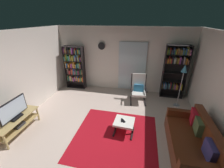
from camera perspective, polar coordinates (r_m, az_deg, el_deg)
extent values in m
plane|color=beige|center=(4.12, -2.90, -19.73)|extent=(7.02, 7.02, 0.00)
cube|color=silver|center=(5.99, 4.05, 9.41)|extent=(5.60, 0.06, 2.60)
cube|color=silver|center=(4.78, -36.42, 0.36)|extent=(0.06, 6.00, 2.60)
cube|color=silver|center=(5.96, 7.89, 6.63)|extent=(1.10, 0.01, 2.00)
cube|color=#AA0F1B|center=(4.10, 1.31, -19.88)|extent=(2.16, 2.11, 0.01)
cube|color=tan|center=(4.67, -33.71, -11.23)|extent=(0.44, 1.23, 0.02)
cube|color=tan|center=(4.80, -33.00, -13.67)|extent=(0.40, 1.17, 0.02)
cylinder|color=tan|center=(4.42, -36.45, -18.06)|extent=(0.05, 0.05, 0.45)
cylinder|color=tan|center=(5.01, -27.28, -10.45)|extent=(0.05, 0.05, 0.45)
cylinder|color=tan|center=(5.21, -30.24, -9.69)|extent=(0.05, 0.05, 0.45)
cube|color=#28282D|center=(4.77, -33.26, -13.32)|extent=(0.26, 0.28, 0.07)
cube|color=black|center=(4.65, -33.81, -10.87)|extent=(0.20, 0.32, 0.05)
cube|color=black|center=(4.52, -34.61, -8.09)|extent=(0.04, 0.84, 0.48)
cube|color=silver|center=(4.51, -34.42, -8.14)|extent=(0.01, 0.79, 0.43)
cube|color=black|center=(6.63, -17.71, 6.32)|extent=(0.02, 0.30, 1.83)
cube|color=black|center=(6.27, -11.15, 6.02)|extent=(0.02, 0.30, 1.83)
cube|color=black|center=(6.56, -13.98, 6.58)|extent=(0.83, 0.02, 1.83)
cube|color=black|center=(6.77, -13.72, -1.04)|extent=(0.80, 0.28, 0.02)
cube|color=black|center=(6.65, -13.97, 1.20)|extent=(0.80, 0.28, 0.02)
cube|color=black|center=(6.54, -14.24, 3.65)|extent=(0.80, 0.28, 0.02)
cube|color=black|center=(6.44, -14.52, 6.18)|extent=(0.80, 0.28, 0.02)
cube|color=black|center=(6.35, -14.81, 8.79)|extent=(0.80, 0.28, 0.02)
cube|color=black|center=(6.28, -15.12, 11.46)|extent=(0.80, 0.28, 0.02)
cube|color=black|center=(6.22, -15.42, 14.04)|extent=(0.80, 0.28, 0.02)
cube|color=red|center=(6.75, -17.02, 2.44)|extent=(0.02, 0.11, 0.25)
cube|color=#337F42|center=(6.76, -16.70, 2.44)|extent=(0.03, 0.23, 0.24)
cube|color=teal|center=(6.76, -16.41, 2.31)|extent=(0.02, 0.16, 0.20)
cube|color=#286BB3|center=(6.73, -16.24, 2.00)|extent=(0.04, 0.12, 0.15)
cube|color=orange|center=(6.70, -15.95, 2.34)|extent=(0.04, 0.18, 0.24)
cube|color=beige|center=(6.69, -15.63, 2.31)|extent=(0.03, 0.18, 0.23)
cube|color=#438543|center=(6.67, -15.35, 1.97)|extent=(0.04, 0.20, 0.16)
cube|color=red|center=(6.66, -15.04, 2.09)|extent=(0.03, 0.21, 0.19)
cube|color=#984994|center=(6.64, -14.72, 1.96)|extent=(0.04, 0.23, 0.17)
cube|color=beige|center=(6.63, -14.27, 2.10)|extent=(0.03, 0.13, 0.20)
cube|color=#92448C|center=(6.63, -13.92, 1.94)|extent=(0.04, 0.16, 0.16)
cube|color=orange|center=(6.58, -13.68, 2.08)|extent=(0.03, 0.10, 0.22)
cube|color=#3D54B8|center=(6.56, -13.41, 2.11)|extent=(0.03, 0.10, 0.23)
cube|color=#2D7E45|center=(6.58, -13.03, 1.89)|extent=(0.02, 0.18, 0.16)
cube|color=orange|center=(6.53, -12.81, 1.84)|extent=(0.04, 0.22, 0.19)
cube|color=#BAB4B1|center=(6.52, -12.44, 1.76)|extent=(0.03, 0.14, 0.17)
cube|color=#3C8840|center=(6.52, -12.01, 1.97)|extent=(0.04, 0.14, 0.20)
cube|color=gold|center=(6.49, -11.66, 1.79)|extent=(0.04, 0.13, 0.18)
cube|color=red|center=(6.46, -11.29, 1.99)|extent=(0.04, 0.19, 0.24)
cube|color=beige|center=(6.68, -17.20, 4.90)|extent=(0.02, 0.13, 0.24)
cube|color=#242432|center=(6.66, -16.85, 4.74)|extent=(0.04, 0.20, 0.20)
cube|color=brown|center=(6.61, -16.68, 4.85)|extent=(0.03, 0.18, 0.26)
cube|color=red|center=(6.60, -16.25, 4.52)|extent=(0.04, 0.15, 0.17)
cube|color=#222A32|center=(6.59, -15.82, 4.64)|extent=(0.03, 0.18, 0.19)
cube|color=#CF3F2C|center=(6.55, -15.50, 4.78)|extent=(0.04, 0.16, 0.24)
cube|color=brown|center=(6.53, -15.12, 4.65)|extent=(0.04, 0.13, 0.22)
cube|color=#3364AE|center=(6.51, -14.79, 4.78)|extent=(0.03, 0.14, 0.26)
cube|color=brown|center=(6.51, -14.29, 4.37)|extent=(0.04, 0.17, 0.15)
cube|color=#943D93|center=(6.47, -14.13, 4.74)|extent=(0.02, 0.18, 0.26)
cube|color=#2B8E48|center=(6.45, -13.79, 4.58)|extent=(0.04, 0.13, 0.23)
cube|color=#2E2B31|center=(6.44, -13.38, 4.42)|extent=(0.03, 0.12, 0.19)
cube|color=#884084|center=(6.44, -13.06, 4.55)|extent=(0.02, 0.23, 0.21)
cube|color=#CD3F33|center=(6.43, -12.78, 4.40)|extent=(0.03, 0.15, 0.18)
cube|color=black|center=(6.39, -12.51, 4.32)|extent=(0.04, 0.18, 0.18)
cube|color=#377B53|center=(6.37, -12.20, 4.50)|extent=(0.03, 0.12, 0.23)
cube|color=brown|center=(6.39, -11.68, 4.31)|extent=(0.04, 0.12, 0.17)
cube|color=brown|center=(6.34, -11.49, 4.52)|extent=(0.02, 0.18, 0.25)
cube|color=orange|center=(6.57, -17.54, 7.49)|extent=(0.03, 0.23, 0.27)
cube|color=#2A65B2|center=(6.56, -17.18, 7.16)|extent=(0.04, 0.24, 0.19)
cube|color=#242B2B|center=(6.55, -16.88, 7.30)|extent=(0.02, 0.21, 0.22)
cube|color=beige|center=(6.54, -16.65, 7.19)|extent=(0.03, 0.20, 0.19)
cube|color=orange|center=(6.51, -16.38, 7.02)|extent=(0.04, 0.23, 0.17)
cube|color=orange|center=(6.49, -15.95, 7.30)|extent=(0.04, 0.11, 0.22)
cube|color=#93358D|center=(6.46, -15.61, 6.95)|extent=(0.03, 0.22, 0.16)
cube|color=#883A85|center=(6.43, -15.36, 7.11)|extent=(0.03, 0.20, 0.20)
cube|color=orange|center=(6.41, -15.10, 7.31)|extent=(0.02, 0.15, 0.25)
cube|color=beige|center=(6.40, -14.83, 7.04)|extent=(0.02, 0.17, 0.20)
cube|color=orange|center=(6.37, -14.56, 7.32)|extent=(0.03, 0.18, 0.26)
cube|color=gold|center=(6.37, -14.16, 6.90)|extent=(0.03, 0.15, 0.17)
cube|color=#3660A1|center=(6.36, -13.76, 6.90)|extent=(0.03, 0.18, 0.17)
cube|color=#30884C|center=(6.34, -13.35, 7.11)|extent=(0.04, 0.13, 0.21)
cube|color=#5798A1|center=(6.32, -12.91, 7.10)|extent=(0.04, 0.17, 0.21)
cube|color=gold|center=(6.30, -12.52, 7.19)|extent=(0.02, 0.14, 0.23)
cube|color=brown|center=(6.28, -12.17, 6.93)|extent=(0.04, 0.19, 0.19)
cube|color=#2A1C30|center=(6.25, -11.87, 6.94)|extent=(0.02, 0.23, 0.20)
cube|color=teal|center=(6.48, -17.92, 9.55)|extent=(0.04, 0.24, 0.16)
cube|color=olive|center=(6.45, -17.64, 10.00)|extent=(0.03, 0.17, 0.27)
cube|color=orange|center=(6.47, -17.21, 9.92)|extent=(0.03, 0.14, 0.23)
cube|color=#337F3E|center=(6.43, -17.08, 10.03)|extent=(0.03, 0.19, 0.27)
cube|color=#2D8D42|center=(6.41, -16.70, 9.72)|extent=(0.04, 0.16, 0.20)
cube|color=#3B5FB4|center=(6.39, -16.26, 9.82)|extent=(0.03, 0.23, 0.22)
cube|color=olive|center=(6.36, -15.95, 10.00)|extent=(0.04, 0.17, 0.26)
cube|color=#3C7B48|center=(6.35, -15.49, 9.65)|extent=(0.04, 0.10, 0.18)
cube|color=gold|center=(6.33, -15.10, 9.80)|extent=(0.04, 0.22, 0.22)
cube|color=#328B49|center=(6.33, -14.69, 9.87)|extent=(0.02, 0.22, 0.22)
cube|color=orange|center=(6.29, -14.58, 9.86)|extent=(0.03, 0.13, 0.24)
cube|color=#3C69AA|center=(6.28, -14.19, 9.92)|extent=(0.04, 0.21, 0.24)
cube|color=brown|center=(6.25, -13.87, 9.57)|extent=(0.03, 0.18, 0.18)
cube|color=teal|center=(6.23, -13.44, 9.96)|extent=(0.04, 0.11, 0.26)
cube|color=beige|center=(6.23, -13.05, 9.46)|extent=(0.02, 0.15, 0.15)
cube|color=#A78C30|center=(6.19, -12.91, 9.88)|extent=(0.02, 0.18, 0.25)
cube|color=#2A54AD|center=(6.20, -12.55, 9.45)|extent=(0.02, 0.13, 0.15)
cube|color=#9D3D94|center=(6.19, -12.22, 9.59)|extent=(0.03, 0.18, 0.18)
cube|color=gold|center=(6.19, -11.79, 9.64)|extent=(0.03, 0.15, 0.18)
cube|color=#984594|center=(6.44, -18.19, 12.50)|extent=(0.03, 0.24, 0.22)
cube|color=orange|center=(6.42, -17.94, 12.22)|extent=(0.03, 0.16, 0.16)
cube|color=beige|center=(6.40, -17.64, 12.64)|extent=(0.04, 0.18, 0.25)
cube|color=brown|center=(6.37, -17.35, 12.28)|extent=(0.03, 0.23, 0.18)
cube|color=#1F2329|center=(6.35, -16.96, 12.29)|extent=(0.04, 0.14, 0.18)
cube|color=#292D2A|center=(6.35, -16.60, 12.59)|extent=(0.02, 0.18, 0.23)
cube|color=#2E262B|center=(6.33, -16.24, 12.23)|extent=(0.04, 0.22, 0.15)
cube|color=orange|center=(6.32, -15.89, 12.30)|extent=(0.03, 0.19, 0.17)
cube|color=teal|center=(6.29, -15.68, 12.75)|extent=(0.02, 0.20, 0.27)
cube|color=black|center=(6.24, -15.59, 12.65)|extent=(0.03, 0.11, 0.26)
cube|color=#8A3591|center=(6.23, -15.24, 12.53)|extent=(0.04, 0.23, 0.23)
cube|color=#3C64A1|center=(6.24, -14.74, 12.52)|extent=(0.03, 0.12, 0.22)
cube|color=olive|center=(6.22, -14.45, 12.26)|extent=(0.03, 0.12, 0.16)
cube|color=#C13E29|center=(6.21, -14.09, 12.58)|extent=(0.03, 0.23, 0.23)
cube|color=teal|center=(6.17, -13.82, 12.16)|extent=(0.03, 0.24, 0.15)
cube|color=#261934|center=(6.15, -13.40, 12.58)|extent=(0.04, 0.13, 0.23)
cube|color=gold|center=(6.14, -13.07, 12.34)|extent=(0.02, 0.20, 0.18)
cube|color=#3E8943|center=(6.13, -12.76, 12.59)|extent=(0.03, 0.19, 0.23)
cube|color=#578E97|center=(6.11, -12.40, 12.33)|extent=(0.04, 0.21, 0.18)
cube|color=black|center=(5.82, 19.57, 4.57)|extent=(0.02, 0.30, 2.03)
cube|color=black|center=(5.99, 27.38, 3.74)|extent=(0.02, 0.30, 2.03)
cube|color=black|center=(6.02, 23.31, 4.63)|extent=(0.84, 0.02, 2.03)
cube|color=black|center=(6.28, 22.00, -4.37)|extent=(0.81, 0.28, 0.02)
cube|color=black|center=(6.14, 22.47, -1.74)|extent=(0.81, 0.28, 0.02)
cube|color=black|center=(6.00, 22.99, 1.15)|extent=(0.81, 0.28, 0.02)
cube|color=black|center=(5.89, 23.53, 4.16)|extent=(0.81, 0.28, 0.02)
cube|color=black|center=(5.79, 24.10, 7.28)|extent=(0.81, 0.28, 0.02)
cube|color=black|center=(5.71, 24.69, 10.50)|extent=(0.81, 0.28, 0.02)
cube|color=black|center=(5.65, 25.28, 13.65)|extent=(0.81, 0.28, 0.02)
cube|color=brown|center=(6.02, 19.21, -0.65)|extent=(0.04, 0.19, 0.19)
cube|color=teal|center=(6.04, 19.61, -0.45)|extent=(0.03, 0.12, 0.22)
cube|color=beige|center=(6.05, 19.93, -0.60)|extent=(0.03, 0.14, 0.19)
cube|color=#325BA1|center=(6.02, 20.28, -0.54)|extent=(0.03, 0.23, 0.24)
cube|color=teal|center=(6.05, 20.60, -0.64)|extent=(0.04, 0.17, 0.21)
cube|color=#24212B|center=(6.05, 20.96, -0.92)|extent=(0.03, 0.15, 0.16)
cube|color=#375AA4|center=(6.07, 21.29, -0.51)|extent=(0.02, 0.12, 0.23)
cube|color=teal|center=(6.06, 21.68, -0.78)|extent=(0.03, 0.13, 0.20)
cube|color=#BF2F34|center=(6.07, 22.11, -0.49)|extent=(0.03, 0.17, 0.26)
cube|color=#172927|center=(6.07, 22.62, -0.58)|extent=(0.04, 0.22, 0.27)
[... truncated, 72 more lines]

